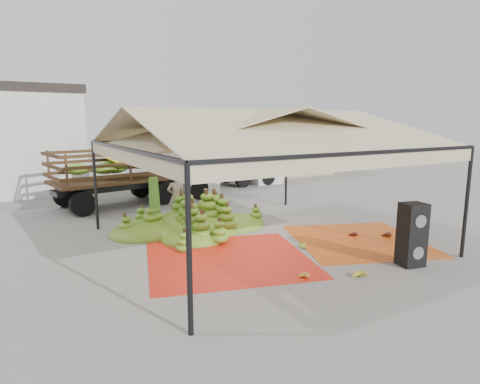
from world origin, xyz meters
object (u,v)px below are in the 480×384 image
vendor (176,197)px  truck_left (144,168)px  speaker_stack (412,235)px  banana_heap (194,213)px  truck_right (230,161)px

vendor → truck_left: size_ratio=0.24×
speaker_stack → vendor: 8.12m
speaker_stack → vendor: vendor is taller
banana_heap → truck_left: 5.67m
speaker_stack → truck_right: (2.25, 13.69, 0.58)m
speaker_stack → truck_left: size_ratio=0.21×
speaker_stack → truck_right: truck_right is taller
truck_left → banana_heap: bearing=-99.6°
vendor → truck_left: (0.12, 4.20, 0.64)m
truck_right → banana_heap: bearing=-127.6°
speaker_stack → truck_left: (-3.37, 11.54, 0.73)m
banana_heap → truck_right: 9.63m
banana_heap → truck_left: bearing=89.5°
truck_left → truck_right: (5.62, 2.15, -0.16)m
speaker_stack → banana_heap: bearing=132.8°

